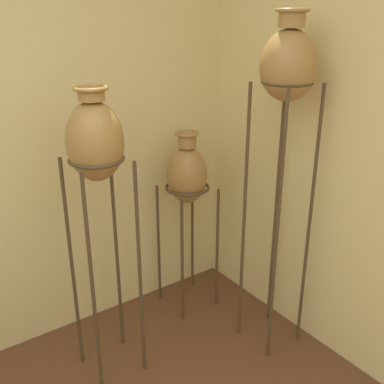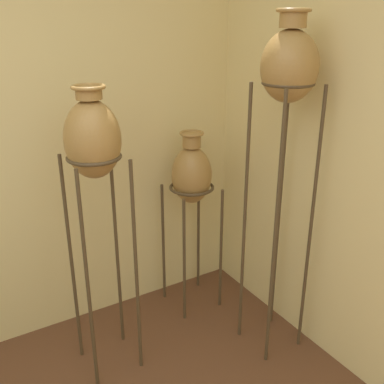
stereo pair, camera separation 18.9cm
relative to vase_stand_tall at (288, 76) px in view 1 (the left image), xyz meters
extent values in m
cylinder|color=#473823|center=(-0.13, -0.13, -0.85)|extent=(0.02, 0.02, 1.63)
cylinder|color=#473823|center=(0.13, -0.13, -0.85)|extent=(0.02, 0.02, 1.63)
cylinder|color=#473823|center=(-0.13, 0.13, -0.85)|extent=(0.02, 0.02, 1.63)
cylinder|color=#473823|center=(0.13, 0.13, -0.85)|extent=(0.02, 0.02, 1.63)
torus|color=#473823|center=(0.00, 0.00, -0.03)|extent=(0.28, 0.28, 0.02)
ellipsoid|color=olive|center=(0.00, 0.00, 0.05)|extent=(0.30, 0.30, 0.37)
cylinder|color=olive|center=(0.00, 0.00, 0.28)|extent=(0.13, 0.13, 0.08)
torus|color=olive|center=(0.00, 0.00, 0.32)|extent=(0.17, 0.17, 0.02)
cylinder|color=#473823|center=(-1.08, 0.22, -1.02)|extent=(0.02, 0.02, 1.29)
cylinder|color=#473823|center=(-0.81, 0.22, -1.02)|extent=(0.02, 0.02, 1.29)
cylinder|color=#473823|center=(-1.08, 0.49, -1.02)|extent=(0.02, 0.02, 1.29)
cylinder|color=#473823|center=(-0.81, 0.49, -1.02)|extent=(0.02, 0.02, 1.29)
torus|color=#473823|center=(-0.95, 0.35, -0.37)|extent=(0.28, 0.28, 0.02)
ellipsoid|color=olive|center=(-0.95, 0.35, -0.28)|extent=(0.28, 0.28, 0.40)
cylinder|color=olive|center=(-0.95, 0.35, -0.05)|extent=(0.13, 0.13, 0.06)
torus|color=olive|center=(-0.95, 0.35, -0.02)|extent=(0.17, 0.17, 0.02)
cylinder|color=#473823|center=(-0.36, 0.47, -1.22)|extent=(0.02, 0.02, 0.89)
cylinder|color=#473823|center=(-0.06, 0.47, -1.22)|extent=(0.02, 0.02, 0.89)
cylinder|color=#473823|center=(-0.36, 0.77, -1.22)|extent=(0.02, 0.02, 0.89)
cylinder|color=#473823|center=(-0.06, 0.77, -1.22)|extent=(0.02, 0.02, 0.89)
torus|color=#473823|center=(-0.21, 0.62, -0.77)|extent=(0.30, 0.30, 0.02)
ellipsoid|color=olive|center=(-0.21, 0.62, -0.69)|extent=(0.27, 0.27, 0.38)
cylinder|color=olive|center=(-0.21, 0.62, -0.45)|extent=(0.12, 0.12, 0.09)
torus|color=olive|center=(-0.21, 0.62, -0.40)|extent=(0.16, 0.16, 0.02)
camera|label=1|loc=(-1.81, -1.65, 0.30)|focal=42.00mm
camera|label=2|loc=(-1.65, -1.76, 0.30)|focal=42.00mm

